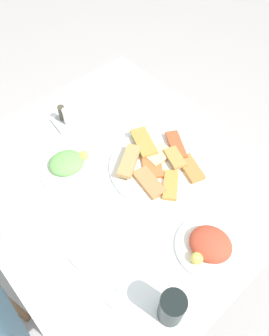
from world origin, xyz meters
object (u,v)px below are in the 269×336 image
soda_can (172,308)px  paper_napkin (97,276)px  spoon (92,280)px  condiment_caddy (65,118)px  salad_plate_rice (67,164)px  salad_plate_greens (210,245)px  dining_table (119,190)px  fork (102,271)px  drinking_glass (1,221)px  pide_platter (158,165)px

soda_can → paper_napkin: (0.20, 0.08, -0.06)m
paper_napkin → spoon: spoon is taller
condiment_caddy → salad_plate_rice: bearing=147.2°
salad_plate_greens → paper_napkin: salad_plate_greens is taller
dining_table → condiment_caddy: size_ratio=10.30×
soda_can → fork: soda_can is taller
soda_can → salad_plate_rice: bearing=-7.7°
soda_can → salad_plate_greens: bearing=-76.8°
drinking_glass → condiment_caddy: size_ratio=1.07×
condiment_caddy → pide_platter: bearing=-163.4°
salad_plate_rice → soda_can: bearing=172.3°
salad_plate_greens → spoon: 0.35m
salad_plate_greens → fork: 0.32m
salad_plate_rice → paper_napkin: (-0.37, 0.16, -0.01)m
pide_platter → soda_can: soda_can is taller
dining_table → salad_plate_greens: size_ratio=5.10×
soda_can → drinking_glass: size_ratio=1.14×
spoon → salad_plate_greens: bearing=-118.5°
salad_plate_rice → spoon: 0.41m
dining_table → drinking_glass: (0.08, 0.38, 0.13)m
paper_napkin → spoon: (0.00, 0.02, 0.00)m
salad_plate_rice → condiment_caddy: (0.18, -0.12, 0.01)m
drinking_glass → fork: 0.33m
dining_table → pide_platter: (-0.06, -0.13, 0.09)m
salad_plate_greens → fork: bearing=61.1°
paper_napkin → fork: 0.02m
salad_plate_rice → fork: bearing=159.2°
pide_platter → fork: (-0.16, 0.37, -0.01)m
soda_can → drinking_glass: bearing=21.8°
pide_platter → salad_plate_greens: salad_plate_greens is taller
salad_plate_greens → drinking_glass: size_ratio=1.88×
fork → spoon: size_ratio=0.91×
paper_napkin → spoon: 0.02m
spoon → soda_can: bearing=-156.5°
soda_can → spoon: bearing=26.0°
soda_can → paper_napkin: soda_can is taller
soda_can → condiment_caddy: size_ratio=1.23×
fork → drinking_glass: bearing=20.8°
fork → spoon: (0.00, 0.04, 0.00)m
soda_can → paper_napkin: size_ratio=1.02×
drinking_glass → salad_plate_greens: bearing=-137.3°
paper_napkin → condiment_caddy: size_ratio=1.20×
paper_napkin → fork: fork is taller
drinking_glass → condiment_caddy: bearing=-57.0°
drinking_glass → condiment_caddy: drinking_glass is taller
salad_plate_greens → drinking_glass: 0.61m
salad_plate_rice → salad_plate_greens: bearing=-165.3°
spoon → condiment_caddy: bearing=-30.5°
fork → soda_can: bearing=-166.6°
drinking_glass → spoon: 0.31m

